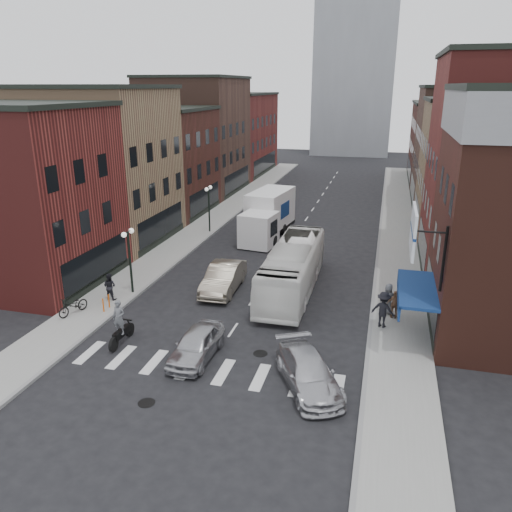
{
  "coord_description": "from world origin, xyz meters",
  "views": [
    {
      "loc": [
        7.19,
        -21.51,
        12.19
      ],
      "look_at": [
        -0.13,
        6.27,
        2.37
      ],
      "focal_mm": 35.0,
      "sensor_mm": 36.0,
      "label": 1
    }
  ],
  "objects_px": {
    "sedan_left_near": "(196,344)",
    "ped_right_b": "(395,305)",
    "parked_bicycle": "(73,306)",
    "bike_rack": "(106,303)",
    "billboard_sign": "(415,232)",
    "ped_right_a": "(383,309)",
    "curb_car": "(308,372)",
    "ped_left_solo": "(110,286)",
    "streetlamp_far": "(209,200)",
    "sedan_left_far": "(223,278)",
    "streetlamp_near": "(129,249)",
    "ped_right_c": "(388,299)",
    "motorcycle_rider": "(120,324)",
    "transit_bus": "(293,268)",
    "box_truck": "(267,216)"
  },
  "relations": [
    {
      "from": "bike_rack",
      "to": "ped_right_a",
      "type": "bearing_deg",
      "value": 6.87
    },
    {
      "from": "streetlamp_far",
      "to": "ped_right_c",
      "type": "bearing_deg",
      "value": -40.84
    },
    {
      "from": "billboard_sign",
      "to": "curb_car",
      "type": "distance_m",
      "value": 7.65
    },
    {
      "from": "bike_rack",
      "to": "sedan_left_near",
      "type": "relative_size",
      "value": 0.19
    },
    {
      "from": "bike_rack",
      "to": "parked_bicycle",
      "type": "height_order",
      "value": "parked_bicycle"
    },
    {
      "from": "transit_bus",
      "to": "parked_bicycle",
      "type": "distance_m",
      "value": 12.97
    },
    {
      "from": "billboard_sign",
      "to": "streetlamp_near",
      "type": "bearing_deg",
      "value": 167.65
    },
    {
      "from": "bike_rack",
      "to": "transit_bus",
      "type": "height_order",
      "value": "transit_bus"
    },
    {
      "from": "sedan_left_far",
      "to": "sedan_left_near",
      "type": "bearing_deg",
      "value": -82.74
    },
    {
      "from": "ped_right_a",
      "to": "curb_car",
      "type": "bearing_deg",
      "value": 83.64
    },
    {
      "from": "bike_rack",
      "to": "curb_car",
      "type": "distance_m",
      "value": 13.05
    },
    {
      "from": "billboard_sign",
      "to": "curb_car",
      "type": "bearing_deg",
      "value": -136.84
    },
    {
      "from": "parked_bicycle",
      "to": "bike_rack",
      "type": "bearing_deg",
      "value": 50.63
    },
    {
      "from": "streetlamp_near",
      "to": "sedan_left_near",
      "type": "relative_size",
      "value": 0.98
    },
    {
      "from": "sedan_left_near",
      "to": "ped_right_b",
      "type": "relative_size",
      "value": 2.69
    },
    {
      "from": "billboard_sign",
      "to": "curb_car",
      "type": "relative_size",
      "value": 0.76
    },
    {
      "from": "billboard_sign",
      "to": "ped_right_c",
      "type": "bearing_deg",
      "value": 100.08
    },
    {
      "from": "billboard_sign",
      "to": "sedan_left_near",
      "type": "distance_m",
      "value": 11.16
    },
    {
      "from": "streetlamp_far",
      "to": "ped_right_a",
      "type": "bearing_deg",
      "value": -44.79
    },
    {
      "from": "streetlamp_far",
      "to": "curb_car",
      "type": "xyz_separation_m",
      "value": [
        12.05,
        -21.19,
        -2.21
      ]
    },
    {
      "from": "box_truck",
      "to": "motorcycle_rider",
      "type": "relative_size",
      "value": 3.78
    },
    {
      "from": "box_truck",
      "to": "transit_bus",
      "type": "distance_m",
      "value": 11.91
    },
    {
      "from": "motorcycle_rider",
      "to": "ped_right_c",
      "type": "height_order",
      "value": "motorcycle_rider"
    },
    {
      "from": "parked_bicycle",
      "to": "ped_left_solo",
      "type": "distance_m",
      "value": 2.55
    },
    {
      "from": "streetlamp_far",
      "to": "ped_left_solo",
      "type": "relative_size",
      "value": 2.53
    },
    {
      "from": "ped_right_a",
      "to": "ped_right_c",
      "type": "height_order",
      "value": "ped_right_a"
    },
    {
      "from": "sedan_left_far",
      "to": "ped_right_b",
      "type": "height_order",
      "value": "ped_right_b"
    },
    {
      "from": "streetlamp_far",
      "to": "parked_bicycle",
      "type": "relative_size",
      "value": 2.14
    },
    {
      "from": "motorcycle_rider",
      "to": "transit_bus",
      "type": "bearing_deg",
      "value": 53.26
    },
    {
      "from": "streetlamp_far",
      "to": "sedan_left_near",
      "type": "xyz_separation_m",
      "value": [
        6.6,
        -20.15,
        -2.2
      ]
    },
    {
      "from": "motorcycle_rider",
      "to": "ped_right_c",
      "type": "bearing_deg",
      "value": 29.1
    },
    {
      "from": "curb_car",
      "to": "ped_right_b",
      "type": "xyz_separation_m",
      "value": [
        3.53,
        7.57,
        0.23
      ]
    },
    {
      "from": "streetlamp_far",
      "to": "parked_bicycle",
      "type": "distance_m",
      "value": 17.9
    },
    {
      "from": "bike_rack",
      "to": "ped_right_c",
      "type": "xyz_separation_m",
      "value": [
        15.41,
        3.55,
        0.48
      ]
    },
    {
      "from": "motorcycle_rider",
      "to": "ped_right_b",
      "type": "distance_m",
      "value": 14.51
    },
    {
      "from": "streetlamp_near",
      "to": "curb_car",
      "type": "height_order",
      "value": "streetlamp_near"
    },
    {
      "from": "streetlamp_far",
      "to": "sedan_left_far",
      "type": "xyz_separation_m",
      "value": [
        5.24,
        -12.0,
        -2.06
      ]
    },
    {
      "from": "sedan_left_near",
      "to": "ped_left_solo",
      "type": "relative_size",
      "value": 2.59
    },
    {
      "from": "curb_car",
      "to": "streetlamp_far",
      "type": "bearing_deg",
      "value": 92.18
    },
    {
      "from": "curb_car",
      "to": "bike_rack",
      "type": "bearing_deg",
      "value": 132.43
    },
    {
      "from": "streetlamp_near",
      "to": "transit_bus",
      "type": "xyz_separation_m",
      "value": [
        9.43,
        3.02,
        -1.39
      ]
    },
    {
      "from": "billboard_sign",
      "to": "ped_right_b",
      "type": "xyz_separation_m",
      "value": [
        -0.4,
        3.88,
        -5.2
      ]
    },
    {
      "from": "streetlamp_near",
      "to": "curb_car",
      "type": "distance_m",
      "value": 14.21
    },
    {
      "from": "ped_left_solo",
      "to": "ped_right_b",
      "type": "height_order",
      "value": "ped_left_solo"
    },
    {
      "from": "sedan_left_near",
      "to": "ped_right_c",
      "type": "xyz_separation_m",
      "value": [
        8.61,
        7.0,
        0.31
      ]
    },
    {
      "from": "bike_rack",
      "to": "curb_car",
      "type": "height_order",
      "value": "curb_car"
    },
    {
      "from": "ped_right_b",
      "to": "transit_bus",
      "type": "bearing_deg",
      "value": -24.79
    },
    {
      "from": "bike_rack",
      "to": "sedan_left_near",
      "type": "bearing_deg",
      "value": -26.9
    },
    {
      "from": "bike_rack",
      "to": "ped_right_a",
      "type": "relative_size",
      "value": 0.41
    },
    {
      "from": "transit_bus",
      "to": "ped_right_a",
      "type": "distance_m",
      "value": 6.79
    }
  ]
}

